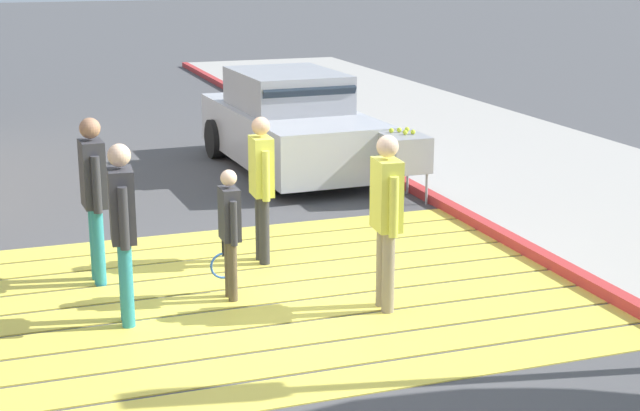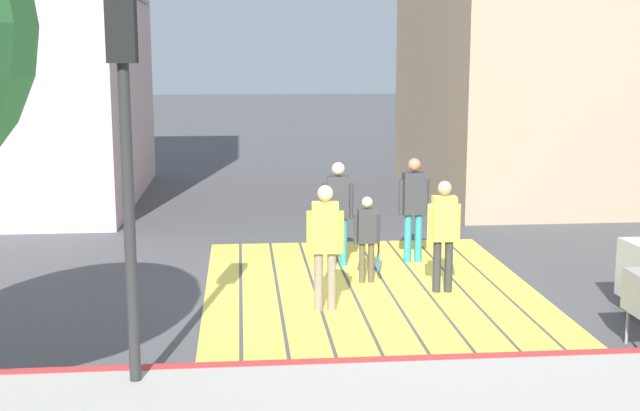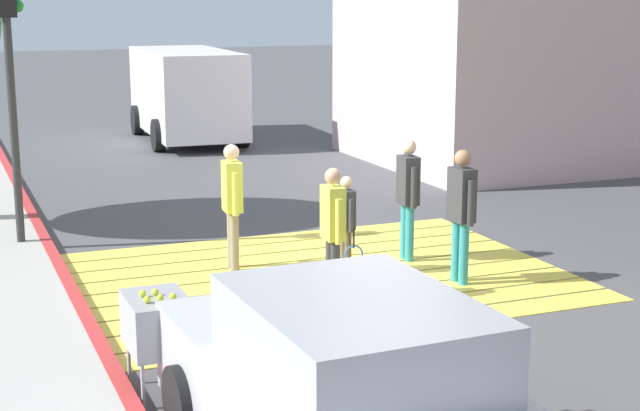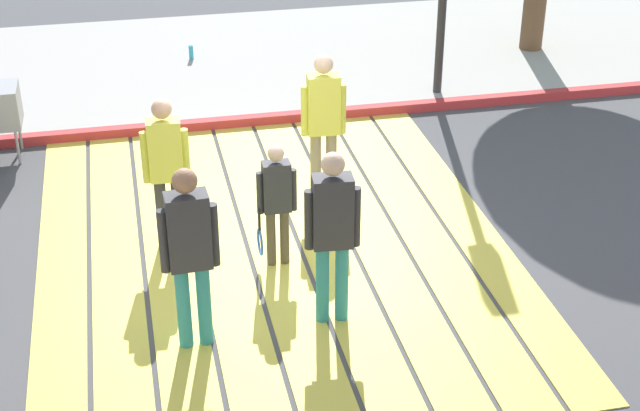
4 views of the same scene
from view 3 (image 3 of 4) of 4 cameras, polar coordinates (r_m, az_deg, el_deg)
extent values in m
plane|color=#4C4C4F|center=(13.13, 0.06, -4.18)|extent=(120.00, 120.00, 0.00)
cube|color=#EAD64C|center=(11.22, 4.32, -7.06)|extent=(6.40, 0.50, 0.01)
cube|color=#EAD64C|center=(11.69, 3.12, -6.24)|extent=(6.40, 0.50, 0.01)
cube|color=#EAD64C|center=(12.16, 2.02, -5.49)|extent=(6.40, 0.50, 0.01)
cube|color=#EAD64C|center=(12.64, 1.00, -4.80)|extent=(6.40, 0.50, 0.01)
cube|color=#EAD64C|center=(13.13, 0.06, -4.15)|extent=(6.40, 0.50, 0.01)
cube|color=#EAD64C|center=(13.62, -0.81, -3.55)|extent=(6.40, 0.50, 0.01)
cube|color=#EAD64C|center=(14.12, -1.62, -2.99)|extent=(6.40, 0.50, 0.01)
cube|color=#EAD64C|center=(14.62, -2.37, -2.47)|extent=(6.40, 0.50, 0.01)
cube|color=#EAD64C|center=(15.12, -3.07, -1.98)|extent=(6.40, 0.50, 0.01)
cube|color=#BC3333|center=(12.32, -14.15, -5.35)|extent=(0.16, 40.00, 0.13)
cube|color=#A0A2A9|center=(7.10, 2.13, -7.76)|extent=(1.60, 2.11, 0.60)
cube|color=#1E2833|center=(7.91, -0.82, -6.09)|extent=(1.49, 0.38, 0.49)
cylinder|color=black|center=(9.04, 3.01, -9.67)|extent=(0.24, 0.67, 0.66)
cylinder|color=black|center=(8.45, -7.95, -11.39)|extent=(0.24, 0.67, 0.66)
cube|color=silver|center=(25.69, -7.83, 6.66)|extent=(2.34, 5.29, 2.10)
cube|color=#19232D|center=(23.17, -6.56, 7.03)|extent=(1.89, 0.15, 0.70)
cylinder|color=black|center=(24.03, -9.45, 4.08)|extent=(0.30, 0.81, 0.80)
cylinder|color=black|center=(24.47, -4.59, 4.35)|extent=(0.30, 0.81, 0.80)
cylinder|color=black|center=(27.18, -10.65, 4.95)|extent=(0.30, 0.81, 0.80)
cylinder|color=black|center=(27.58, -6.32, 5.19)|extent=(0.30, 0.81, 0.80)
cylinder|color=#2D2D2D|center=(14.89, -17.47, 3.89)|extent=(0.12, 0.12, 3.40)
sphere|color=#188429|center=(14.77, -17.30, 11.10)|extent=(0.18, 0.18, 0.18)
cube|color=#99999E|center=(9.29, -9.50, -6.78)|extent=(0.56, 0.80, 0.50)
cylinder|color=#99999E|center=(9.79, -8.52, -8.70)|extent=(0.04, 0.04, 0.45)
cylinder|color=#99999E|center=(9.71, -11.12, -8.99)|extent=(0.04, 0.04, 0.45)
cylinder|color=#99999E|center=(9.21, -7.57, -10.04)|extent=(0.04, 0.04, 0.45)
cylinder|color=#99999E|center=(9.12, -10.34, -10.36)|extent=(0.04, 0.04, 0.45)
sphere|color=#CCE033|center=(9.04, -10.09, -5.44)|extent=(0.07, 0.07, 0.07)
sphere|color=#CCE033|center=(9.06, -9.35, -5.37)|extent=(0.07, 0.07, 0.07)
sphere|color=#CCE033|center=(9.09, -8.61, -5.30)|extent=(0.07, 0.07, 0.07)
sphere|color=#CCE033|center=(9.23, -10.36, -5.09)|extent=(0.07, 0.07, 0.07)
sphere|color=#CCE033|center=(9.25, -9.63, -5.02)|extent=(0.07, 0.07, 0.07)
cylinder|color=#333338|center=(12.08, 0.61, -3.69)|extent=(0.12, 0.12, 0.79)
cylinder|color=#333338|center=(11.92, 0.90, -3.91)|extent=(0.12, 0.12, 0.79)
cube|color=#D8D84C|center=(11.82, 0.76, -0.43)|extent=(0.22, 0.35, 0.66)
sphere|color=tan|center=(11.73, 0.77, 1.72)|extent=(0.20, 0.20, 0.20)
cylinder|color=#D8D84C|center=(12.02, 0.42, -0.54)|extent=(0.09, 0.09, 0.56)
cylinder|color=#D8D84C|center=(11.65, 1.12, -0.95)|extent=(0.09, 0.09, 0.56)
cylinder|color=teal|center=(13.97, 4.98, -1.49)|extent=(0.12, 0.12, 0.82)
cylinder|color=teal|center=(13.81, 5.27, -1.65)|extent=(0.12, 0.12, 0.82)
cube|color=#333338|center=(13.73, 5.18, 1.49)|extent=(0.25, 0.38, 0.68)
sphere|color=beige|center=(13.65, 5.22, 3.42)|extent=(0.21, 0.21, 0.21)
cylinder|color=#333338|center=(13.93, 4.84, 1.36)|extent=(0.09, 0.09, 0.58)
cylinder|color=#333338|center=(13.55, 5.52, 1.05)|extent=(0.09, 0.09, 0.58)
cylinder|color=teal|center=(12.92, 7.98, -2.64)|extent=(0.13, 0.13, 0.84)
cylinder|color=teal|center=(12.77, 8.42, -2.83)|extent=(0.13, 0.13, 0.84)
cube|color=#333338|center=(12.67, 8.30, 0.63)|extent=(0.24, 0.38, 0.70)
sphere|color=#9E7051|center=(12.59, 8.37, 2.76)|extent=(0.22, 0.22, 0.22)
cylinder|color=#333338|center=(12.86, 7.78, 0.50)|extent=(0.09, 0.09, 0.59)
cylinder|color=#333338|center=(12.51, 8.82, 0.14)|extent=(0.09, 0.09, 0.59)
cylinder|color=gray|center=(13.50, -5.20, -1.97)|extent=(0.12, 0.12, 0.83)
cylinder|color=gray|center=(13.32, -5.03, -2.15)|extent=(0.12, 0.12, 0.83)
cube|color=#D8D84C|center=(13.25, -5.18, 1.12)|extent=(0.25, 0.38, 0.69)
sphere|color=beige|center=(13.16, -5.21, 3.13)|extent=(0.21, 0.21, 0.21)
cylinder|color=#D8D84C|center=(13.46, -5.36, 0.99)|extent=(0.09, 0.09, 0.58)
cylinder|color=#D8D84C|center=(13.06, -4.97, 0.65)|extent=(0.09, 0.09, 0.58)
cylinder|color=brown|center=(13.24, 1.41, -2.62)|extent=(0.10, 0.10, 0.63)
cylinder|color=brown|center=(13.12, 1.65, -2.76)|extent=(0.10, 0.10, 0.63)
cube|color=#333338|center=(13.04, 1.54, -0.22)|extent=(0.17, 0.28, 0.53)
sphere|color=beige|center=(12.97, 1.55, 1.36)|extent=(0.16, 0.16, 0.16)
cylinder|color=#333338|center=(13.21, 1.25, -0.30)|extent=(0.07, 0.07, 0.45)
cylinder|color=#333338|center=(12.90, 1.83, -0.60)|extent=(0.07, 0.07, 0.45)
cylinder|color=black|center=(12.97, 1.98, -1.89)|extent=(0.03, 0.03, 0.28)
torus|color=blue|center=(13.03, 1.97, -2.93)|extent=(0.28, 0.03, 0.28)
camera|label=1|loc=(21.84, -2.59, 11.42)|focal=53.78mm
camera|label=2|loc=(15.48, -51.20, 7.00)|focal=47.62mm
camera|label=4|loc=(17.02, 31.72, 15.70)|focal=53.87mm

